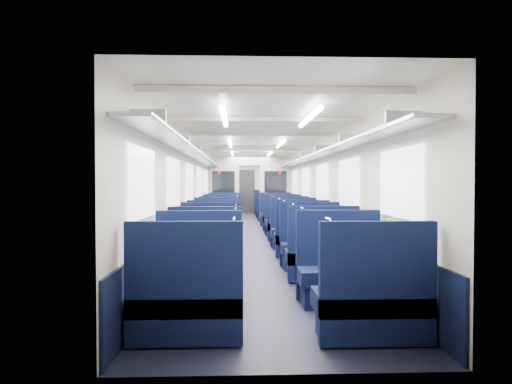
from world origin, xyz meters
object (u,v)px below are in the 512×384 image
Objects in this scene: seat_2 at (198,276)px; seat_12 at (220,226)px; seat_17 at (279,219)px; seat_11 at (294,232)px; seat_21 at (271,212)px; seat_19 at (276,216)px; end_door at (246,191)px; seat_14 at (221,222)px; seat_7 at (311,247)px; seat_25 at (267,208)px; seat_3 at (340,274)px; seat_6 at (210,248)px; seat_20 at (226,212)px; seat_10 at (217,232)px; seat_9 at (301,239)px; seat_4 at (206,259)px; seat_22 at (227,210)px; seat_24 at (228,208)px; seat_26 at (228,207)px; seat_0 at (186,304)px; seat_13 at (287,226)px; seat_15 at (283,223)px; seat_23 at (269,210)px; seat_5 at (322,257)px; seat_16 at (223,219)px; seat_18 at (224,216)px; seat_27 at (266,206)px; seat_8 at (214,239)px; bulkhead at (250,188)px.

seat_2 and seat_12 have the same top height.
seat_11 is at bearing -90.00° from seat_17.
seat_19 is at bearing -90.00° from seat_21.
end_door is 1.77× the size of seat_14.
seat_7 is 11.33m from seat_25.
seat_6 is at bearing 127.10° from seat_3.
seat_20 is at bearing -99.76° from end_door.
seat_10 is 9.17m from seat_25.
seat_9 is (1.66, 3.35, 0.00)m from seat_2.
seat_4 is 1.00× the size of seat_22.
end_door is 11.57m from seat_10.
seat_24 is (0.00, 6.51, 0.00)m from seat_14.
seat_21 is at bearing -53.00° from seat_24.
seat_19 is at bearing 90.00° from seat_17.
seat_21 is 2.76m from seat_24.
seat_26 is at bearing 90.00° from seat_20.
seat_0 is at bearing -90.00° from seat_12.
seat_7 is 2.85m from seat_10.
seat_4 is at bearing -99.32° from seat_21.
seat_15 is (0.00, 1.04, 0.00)m from seat_13.
seat_3 is at bearing -90.00° from seat_23.
seat_12 and seat_17 have the same top height.
seat_14 is at bearing 90.00° from seat_12.
seat_0 and seat_9 have the same top height.
seat_10 and seat_11 have the same top height.
seat_5 is 0.97m from seat_7.
seat_4 is at bearing -90.00° from seat_16.
seat_13 is 1.00× the size of seat_20.
seat_7 and seat_9 have the same top height.
seat_0 is 10.42m from seat_18.
seat_13 is at bearing -90.00° from seat_23.
seat_15 is (0.83, -9.22, -0.65)m from end_door.
seat_27 is at bearing 90.00° from seat_17.
seat_0 and seat_10 have the same top height.
seat_20 is 3.55m from seat_26.
seat_0 is 1.18m from seat_2.
seat_5 is 11.03m from seat_23.
seat_21 is at bearing 90.00° from seat_15.
seat_8 is 10.27m from seat_25.
seat_25 is (0.00, 5.55, 0.00)m from seat_17.
seat_16 is at bearing -110.91° from seat_23.
seat_2 is 1.00× the size of seat_9.
seat_19 is at bearing 74.22° from seat_8.
seat_19 is (1.66, 9.28, 0.00)m from seat_2.
seat_2 is 1.00× the size of seat_12.
seat_0 is at bearing -90.00° from seat_2.
bulkhead is 10.07m from seat_3.
seat_3 is at bearing -63.76° from seat_8.
seat_0 is 10.59m from seat_19.
seat_15 is 4.70m from seat_20.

